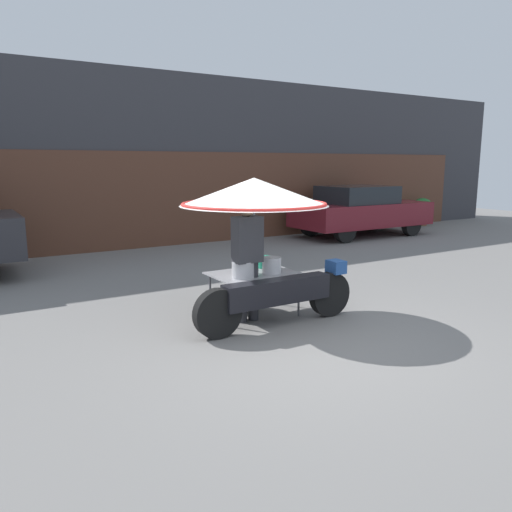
{
  "coord_description": "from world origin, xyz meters",
  "views": [
    {
      "loc": [
        -3.51,
        -4.55,
        2.1
      ],
      "look_at": [
        0.0,
        1.19,
        0.85
      ],
      "focal_mm": 35.0,
      "sensor_mm": 36.0,
      "label": 1
    }
  ],
  "objects": [
    {
      "name": "potted_plant",
      "position": [
        10.23,
        7.02,
        0.54
      ],
      "size": [
        0.74,
        0.74,
        0.94
      ],
      "color": "brown",
      "rests_on": "ground"
    },
    {
      "name": "shopfront_building",
      "position": [
        0.0,
        8.57,
        2.17
      ],
      "size": [
        28.0,
        2.06,
        4.37
      ],
      "color": "#38383D",
      "rests_on": "ground"
    },
    {
      "name": "vendor_person",
      "position": [
        -0.22,
        1.05,
        0.92
      ],
      "size": [
        0.38,
        0.22,
        1.64
      ],
      "color": "#2D2D33",
      "rests_on": "ground"
    },
    {
      "name": "ground_plane",
      "position": [
        0.0,
        0.0,
        0.0
      ],
      "size": [
        36.0,
        36.0,
        0.0
      ],
      "primitive_type": "plane",
      "color": "slate"
    },
    {
      "name": "vendor_motorcycle_cart",
      "position": [
        0.0,
        1.17,
        1.5
      ],
      "size": [
        2.36,
        2.02,
        1.91
      ],
      "color": "black",
      "rests_on": "ground"
    },
    {
      "name": "parked_car",
      "position": [
        6.68,
        6.27,
        0.76
      ],
      "size": [
        4.13,
        1.78,
        1.47
      ],
      "color": "black",
      "rests_on": "ground"
    }
  ]
}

